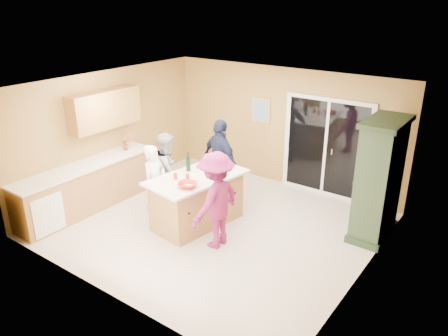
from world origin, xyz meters
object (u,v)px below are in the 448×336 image
Objects in this scene: green_hutch at (379,181)px; woman_magenta at (216,200)px; kitchen_island at (197,202)px; woman_white at (155,184)px; woman_grey at (168,171)px; woman_navy at (220,160)px.

green_hutch is 2.82m from woman_magenta.
woman_magenta is at bearing -137.27° from green_hutch.
woman_white reaches higher than kitchen_island.
kitchen_island is 0.91× the size of green_hutch.
woman_grey is at bearing 174.28° from kitchen_island.
green_hutch reaches higher than woman_grey.
green_hutch is 1.43× the size of woman_white.
woman_grey reaches higher than woman_white.
woman_grey is 0.90× the size of woman_navy.
woman_navy reaches higher than woman_white.
woman_grey is 1.77m from woman_magenta.
woman_grey is at bearing -109.72° from woman_magenta.
woman_grey is 0.92× the size of woman_magenta.
woman_magenta is at bearing 140.25° from woman_navy.
kitchen_island is at bearing 120.60° from woman_navy.
woman_magenta reaches higher than kitchen_island.
woman_magenta reaches higher than woman_white.
woman_navy is (-3.07, -0.40, -0.18)m from green_hutch.
woman_magenta is at bearing -141.37° from woman_grey.
kitchen_island is at bearing -151.54° from green_hutch.
woman_navy reaches higher than woman_grey.
kitchen_island is at bearing -134.82° from woman_grey.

